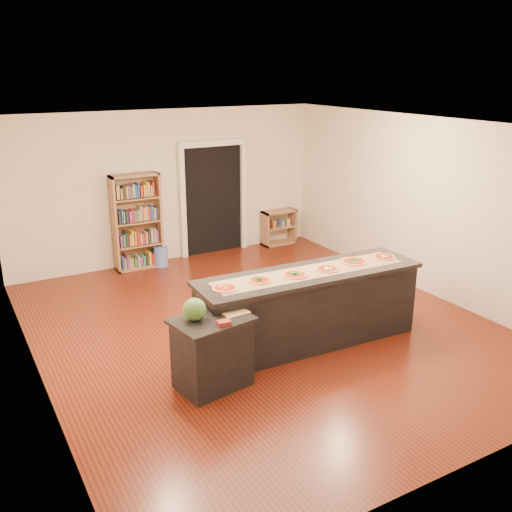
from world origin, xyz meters
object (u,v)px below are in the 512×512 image
bookshelf (137,222)px  low_shelf (279,227)px  side_counter (212,352)px  waste_bin (161,256)px  kitchen_island (309,308)px  watermelon (194,309)px

bookshelf → low_shelf: bearing=0.0°
side_counter → low_shelf: side_counter is taller
low_shelf → waste_bin: 2.63m
low_shelf → kitchen_island: bearing=-116.7°
kitchen_island → watermelon: watermelon is taller
kitchen_island → watermelon: 1.83m
kitchen_island → waste_bin: (-0.60, 3.90, -0.32)m
kitchen_island → bookshelf: bearing=105.9°
bookshelf → waste_bin: bearing=-17.4°
waste_bin → kitchen_island: bearing=-81.2°
side_counter → watermelon: bearing=152.8°
low_shelf → bookshelf: bearing=-180.0°
low_shelf → watermelon: watermelon is taller
side_counter → waste_bin: bearing=67.9°
kitchen_island → bookshelf: size_ratio=1.76×
kitchen_island → waste_bin: size_ratio=8.27×
kitchen_island → side_counter: kitchen_island is taller
side_counter → bookshelf: size_ratio=0.50×
kitchen_island → watermelon: bearing=-168.0°
side_counter → low_shelf: (3.59, 4.38, -0.07)m
bookshelf → low_shelf: bookshelf is taller
side_counter → waste_bin: 4.37m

